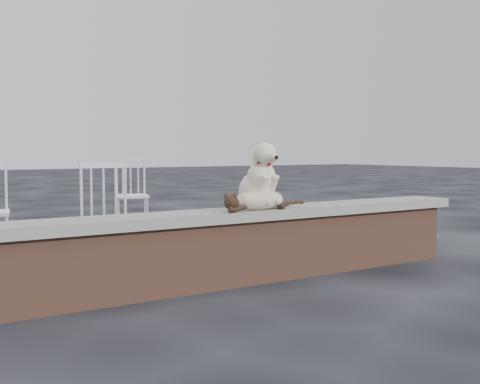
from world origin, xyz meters
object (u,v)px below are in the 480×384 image
chair_c (97,219)px  cat (259,199)px  dog (256,175)px  chair_d (132,195)px

chair_c → cat: bearing=135.6°
cat → chair_c: bearing=130.3°
dog → chair_d: bearing=82.4°
cat → chair_d: bearing=81.3°
chair_d → cat: bearing=-77.5°
cat → chair_d: chair_d is taller
chair_d → chair_c: size_ratio=1.00×
chair_d → chair_c: 2.74m
chair_d → chair_c: bearing=-99.9°
chair_d → chair_c: same height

